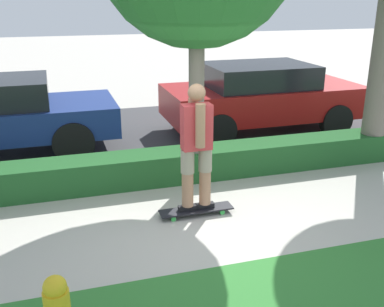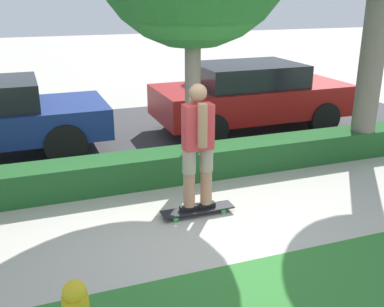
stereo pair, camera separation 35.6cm
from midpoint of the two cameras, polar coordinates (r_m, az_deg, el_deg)
The scene contains 6 objects.
ground_plane at distance 6.07m, azimuth 3.53°, elevation -8.91°, with size 60.00×60.00×0.00m, color #ADA89E.
street_asphalt at distance 9.82m, azimuth -4.83°, elevation 2.42°, with size 14.40×5.00×0.01m.
hedge_row at distance 7.35m, azimuth -0.67°, elevation -1.51°, with size 14.40×0.60×0.49m.
skateboard at distance 6.26m, azimuth 2.18°, elevation -7.20°, with size 1.03×0.24×0.09m.
skater_person at distance 5.89m, azimuth 2.30°, elevation 1.06°, with size 0.51×0.45×1.74m.
parked_car_middle at distance 10.05m, azimuth 9.84°, elevation 7.25°, with size 4.29×1.94×1.48m.
Camera 1 is at (-1.70, -5.05, 2.89)m, focal length 42.00 mm.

